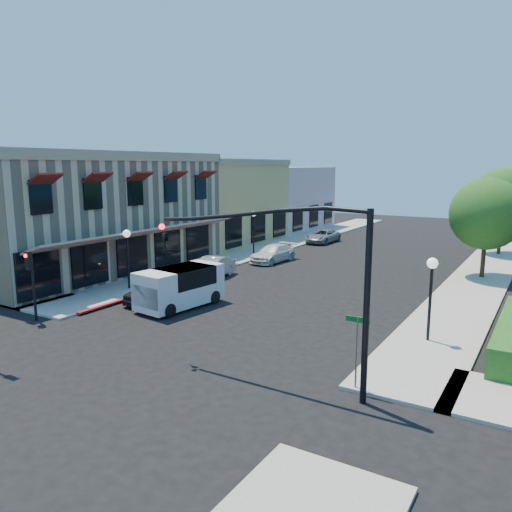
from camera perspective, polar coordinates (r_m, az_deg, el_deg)
The scene contains 21 objects.
ground at distance 19.14m, azimuth -13.35°, elevation -12.13°, with size 120.00×120.00×0.00m, color black.
sidewalk_left at distance 45.44m, azimuth 2.75°, elevation 1.25°, with size 3.50×50.00×0.12m, color gray.
sidewalk_right at distance 40.30m, azimuth 25.19°, elevation -0.90°, with size 3.50×50.00×0.12m, color gray.
curb_red_strip at distance 29.18m, azimuth -12.06°, elevation -4.23°, with size 0.25×10.00×0.06m, color maroon.
corner_brick_building at distance 36.71m, azimuth -18.88°, elevation 4.75°, with size 11.77×18.20×8.10m.
yellow_stucco_building at distance 47.76m, azimuth -4.97°, elevation 6.18°, with size 10.00×12.00×7.60m, color tan.
pink_stucco_building at distance 57.88m, azimuth 2.10°, elevation 6.64°, with size 10.00×12.00×7.00m, color beige.
street_tree_a at distance 34.81m, azimuth 24.88°, elevation 4.39°, with size 4.56×4.56×6.48m.
street_tree_b at distance 44.71m, azimuth 26.41°, elevation 5.83°, with size 4.94×4.94×7.02m.
signal_mast_arm at distance 15.82m, azimuth 5.31°, elevation -1.15°, with size 8.01×0.39×6.00m.
secondary_signal at distance 25.32m, azimuth -24.35°, elevation -1.77°, with size 0.28×0.42×3.32m.
street_name_sign at distance 16.48m, azimuth 11.47°, elevation -9.47°, with size 0.80×0.06×2.50m.
lamppost_left_near at distance 29.74m, azimuth -14.51°, elevation 1.32°, with size 0.44×0.44×3.57m.
lamppost_left_far at distance 40.66m, azimuth -0.28°, elevation 4.00°, with size 0.44×0.44×3.57m.
lamppost_right_near at distance 21.35m, azimuth 19.42°, elevation -2.40°, with size 0.44×0.44×3.57m.
lamppost_right_far at distance 36.97m, azimuth 24.61°, elevation 2.42°, with size 0.44×0.44×3.57m.
white_van at distance 25.89m, azimuth -8.77°, elevation -3.27°, with size 2.56×4.85×2.05m.
parked_car_a at distance 27.34m, azimuth -11.40°, elevation -3.73°, with size 1.60×3.98×1.36m, color black.
parked_car_b at distance 32.32m, azimuth -5.13°, elevation -1.38°, with size 1.45×4.17×1.37m, color #A8ABAD.
parked_car_c at distance 37.77m, azimuth 1.97°, elevation 0.30°, with size 1.81×4.45×1.29m, color silver.
parked_car_d at distance 47.58m, azimuth 7.61°, elevation 2.26°, with size 2.06×4.46×1.24m, color gray.
Camera 1 is at (12.60, -12.47, 7.22)m, focal length 35.00 mm.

